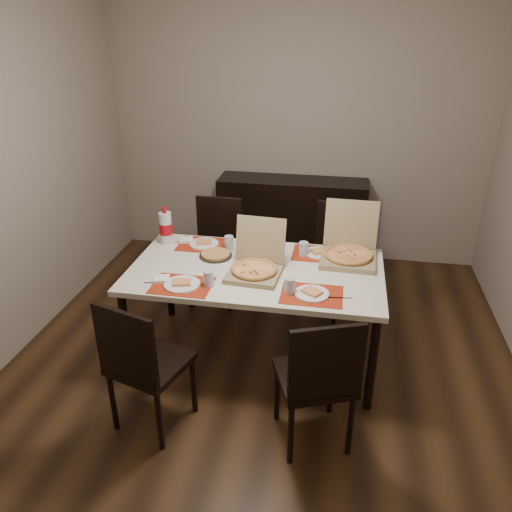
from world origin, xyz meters
name	(u,v)px	position (x,y,z in m)	size (l,w,h in m)	color
ground	(263,362)	(0.00, 0.00, -0.01)	(3.80, 4.00, 0.02)	#3F2613
room_walls	(275,120)	(0.00, 0.43, 1.73)	(3.84, 4.02, 2.62)	gray
sideboard	(292,221)	(0.00, 1.78, 0.45)	(1.50, 0.40, 0.90)	black
dining_table	(256,277)	(-0.07, 0.07, 0.68)	(1.80, 1.00, 0.75)	beige
chair_near_left	(142,362)	(-0.60, -0.79, 0.51)	(0.53, 0.53, 0.93)	black
chair_near_right	(318,377)	(0.45, -0.75, 0.51)	(0.54, 0.54, 0.93)	black
chair_far_left	(217,245)	(-0.58, 0.92, 0.51)	(0.43, 0.43, 0.93)	black
chair_far_right	(331,254)	(0.45, 0.93, 0.51)	(0.55, 0.55, 0.93)	black
setting_near_left	(186,282)	(-0.48, -0.25, 0.77)	(0.48, 0.30, 0.11)	#AA220B
setting_near_right	(305,291)	(0.32, -0.23, 0.77)	(0.46, 0.30, 0.11)	#AA220B
setting_far_left	(208,243)	(-0.50, 0.40, 0.77)	(0.49, 0.30, 0.11)	#AA220B
setting_far_right	(315,252)	(0.33, 0.38, 0.77)	(0.51, 0.30, 0.11)	#AA220B
napkin_loose	(256,267)	(-0.07, 0.08, 0.76)	(0.12, 0.11, 0.02)	white
pizza_box_center	(255,266)	(-0.06, 0.00, 0.81)	(0.38, 0.42, 0.36)	#8E7852
pizza_box_right	(349,252)	(0.58, 0.35, 0.81)	(0.41, 0.45, 0.40)	#8E7852
faina_plate	(216,255)	(-0.40, 0.22, 0.76)	(0.25, 0.25, 0.03)	black
dip_bowl	(272,258)	(0.02, 0.24, 0.76)	(0.11, 0.11, 0.03)	white
soda_bottle	(166,228)	(-0.84, 0.39, 0.88)	(0.10, 0.10, 0.30)	silver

